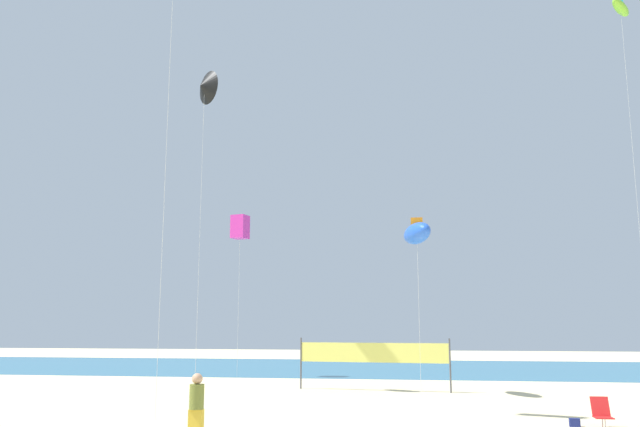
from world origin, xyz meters
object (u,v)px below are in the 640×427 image
at_px(kite_magenta_box, 240,227).
at_px(kite_lime_inflatable, 621,9).
at_px(beachgoer_olive_shirt, 196,404).
at_px(volleyball_net, 373,355).
at_px(beach_handbag, 575,423).
at_px(kite_blue_inflatable, 417,233).
at_px(kite_black_delta, 204,87).
at_px(folding_beach_chair, 602,412).

relative_size(kite_magenta_box, kite_lime_inflatable, 0.48).
height_order(beachgoer_olive_shirt, kite_lime_inflatable, kite_lime_inflatable).
distance_m(volleyball_net, kite_lime_inflatable, 22.31).
bearing_deg(beach_handbag, volleyball_net, 124.61).
bearing_deg(beach_handbag, beachgoer_olive_shirt, -159.94).
bearing_deg(kite_magenta_box, kite_blue_inflatable, -37.46).
distance_m(kite_blue_inflatable, kite_magenta_box, 13.43).
xyz_separation_m(volleyball_net, kite_lime_inflatable, (13.11, 2.89, 17.83)).
distance_m(volleyball_net, kite_blue_inflatable, 6.08).
bearing_deg(volleyball_net, kite_lime_inflatable, 12.42).
xyz_separation_m(kite_blue_inflatable, kite_black_delta, (-10.12, -0.39, 7.42)).
xyz_separation_m(beachgoer_olive_shirt, folding_beach_chair, (11.28, 3.69, -0.46)).
relative_size(volleyball_net, kite_blue_inflatable, 0.90).
distance_m(kite_blue_inflatable, kite_black_delta, 12.55).
bearing_deg(beach_handbag, folding_beach_chair, -10.92).
height_order(beachgoer_olive_shirt, kite_blue_inflatable, kite_blue_inflatable).
xyz_separation_m(volleyball_net, kite_black_delta, (-7.95, -1.92, 12.89)).
xyz_separation_m(kite_black_delta, kite_lime_inflatable, (21.06, 4.81, 4.94)).
distance_m(kite_magenta_box, kite_black_delta, 10.23).
height_order(folding_beach_chair, beach_handbag, folding_beach_chair).
xyz_separation_m(beach_handbag, kite_black_delta, (-14.66, 7.80, 14.39)).
distance_m(beachgoer_olive_shirt, kite_black_delta, 18.36).
distance_m(kite_magenta_box, kite_lime_inflatable, 24.27).
bearing_deg(folding_beach_chair, kite_black_delta, 164.56).
bearing_deg(kite_magenta_box, folding_beach_chair, -46.01).
relative_size(kite_black_delta, kite_lime_inflatable, 0.77).
xyz_separation_m(kite_magenta_box, kite_black_delta, (0.45, -8.49, 5.68)).
xyz_separation_m(volleyball_net, kite_magenta_box, (-8.40, 6.57, 7.20)).
height_order(beachgoer_olive_shirt, beach_handbag, beachgoer_olive_shirt).
bearing_deg(beachgoer_olive_shirt, folding_beach_chair, 69.87).
height_order(beachgoer_olive_shirt, kite_black_delta, kite_black_delta).
bearing_deg(beachgoer_olive_shirt, kite_black_delta, 161.32).
relative_size(beach_handbag, kite_blue_inflatable, 0.04).
height_order(folding_beach_chair, volleyball_net, volleyball_net).
xyz_separation_m(beach_handbag, kite_lime_inflatable, (6.40, 12.60, 19.33)).
height_order(volleyball_net, kite_blue_inflatable, kite_blue_inflatable).
xyz_separation_m(folding_beach_chair, kite_blue_inflatable, (-5.30, 8.33, 6.63)).
bearing_deg(kite_lime_inflatable, beach_handbag, -116.92).
distance_m(folding_beach_chair, kite_lime_inflatable, 23.56).
xyz_separation_m(kite_blue_inflatable, kite_magenta_box, (-10.57, 8.10, 1.73)).
height_order(volleyball_net, kite_black_delta, kite_black_delta).
distance_m(beach_handbag, kite_black_delta, 21.97).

